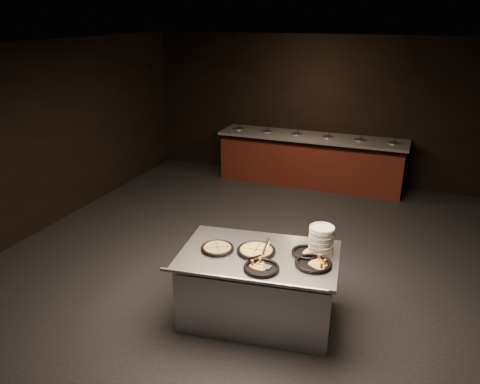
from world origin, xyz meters
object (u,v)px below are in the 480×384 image
at_px(pan_veggie_whole, 217,248).
at_px(pan_cheese_whole, 256,250).
at_px(serving_counter, 258,287).
at_px(plate_stack, 321,240).

relative_size(pan_veggie_whole, pan_cheese_whole, 0.87).
height_order(serving_counter, plate_stack, plate_stack).
relative_size(plate_stack, pan_veggie_whole, 0.83).
distance_m(serving_counter, pan_cheese_whole, 0.45).
xyz_separation_m(serving_counter, pan_veggie_whole, (-0.46, -0.07, 0.44)).
bearing_deg(serving_counter, pan_veggie_whole, -178.51).
distance_m(pan_veggie_whole, pan_cheese_whole, 0.43).
distance_m(serving_counter, plate_stack, 0.89).
height_order(serving_counter, pan_cheese_whole, pan_cheese_whole).
xyz_separation_m(serving_counter, pan_cheese_whole, (-0.04, 0.03, 0.44)).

